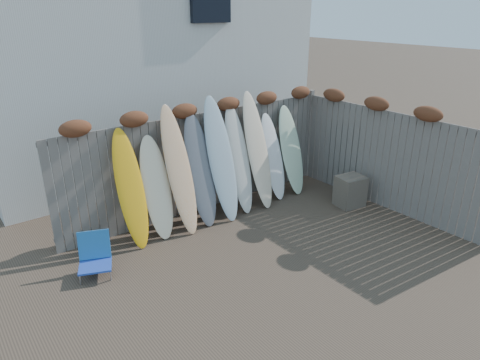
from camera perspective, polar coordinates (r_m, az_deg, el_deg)
ground at (r=7.32m, az=5.81°, el=-10.12°), size 80.00×80.00×0.00m
back_fence at (r=8.56m, az=-4.56°, el=3.64°), size 6.05×0.28×2.24m
right_fence at (r=9.12m, az=18.93°, el=3.38°), size 0.28×4.40×2.24m
house at (r=11.97m, az=-14.39°, el=18.22°), size 8.50×5.50×6.33m
beach_chair at (r=7.13m, az=-18.80°, el=-9.47°), size 0.64×0.66×0.64m
wooden_crate at (r=9.20m, az=14.47°, el=-1.44°), size 0.62×0.55×0.64m
lattice_panel at (r=9.88m, az=13.75°, el=3.19°), size 0.14×1.05×1.57m
surfboard_0 at (r=7.49m, az=-14.38°, el=-1.20°), size 0.50×0.74×2.03m
surfboard_1 at (r=7.71m, az=-11.05°, el=-1.04°), size 0.57×0.70×1.82m
surfboard_2 at (r=7.76m, az=-8.12°, el=1.24°), size 0.51×0.82×2.30m
surfboard_3 at (r=8.03m, az=-5.31°, el=1.22°), size 0.59×0.78×2.07m
surfboard_4 at (r=8.19m, az=-2.54°, el=2.76°), size 0.55×0.83×2.35m
surfboard_5 at (r=8.52m, az=-0.17°, el=2.75°), size 0.52×0.78×2.12m
surfboard_6 at (r=8.73m, az=2.36°, el=3.93°), size 0.50×0.82×2.33m
surfboard_7 at (r=9.17m, az=4.41°, el=3.09°), size 0.50×0.66×1.81m
surfboard_8 at (r=9.47m, az=6.85°, el=3.95°), size 0.55×0.68×1.91m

